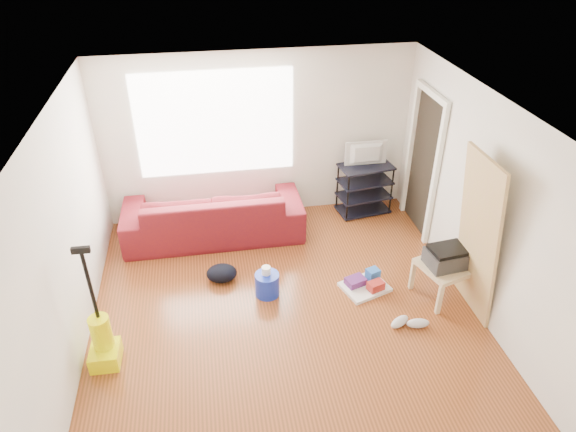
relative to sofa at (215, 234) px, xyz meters
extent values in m
cube|color=brown|center=(0.74, -1.95, 0.00)|extent=(4.50, 5.00, 0.01)
cube|color=white|center=(0.74, -1.95, 2.50)|extent=(4.50, 5.00, 0.01)
cube|color=silver|center=(0.74, 0.55, 1.25)|extent=(4.50, 0.01, 2.50)
cube|color=silver|center=(-1.51, -1.95, 1.25)|extent=(0.01, 5.00, 2.50)
cube|color=silver|center=(2.99, -1.95, 1.25)|extent=(0.01, 5.00, 2.50)
cube|color=white|center=(0.14, 0.53, 1.50)|extent=(2.20, 0.01, 1.50)
cube|color=white|center=(2.95, -0.70, 1.00)|extent=(0.06, 0.08, 2.00)
cube|color=white|center=(2.95, 0.20, 1.00)|extent=(0.06, 0.08, 2.00)
cube|color=white|center=(2.95, -0.25, 2.04)|extent=(0.06, 0.98, 0.08)
cube|color=black|center=(2.98, -0.25, 1.00)|extent=(0.01, 0.86, 1.98)
imported|color=#570E1B|center=(0.00, 0.00, 0.00)|extent=(2.53, 0.99, 0.74)
cube|color=black|center=(2.32, 0.27, 0.03)|extent=(0.85, 0.57, 0.03)
cube|color=black|center=(2.32, 0.27, 0.28)|extent=(0.85, 0.57, 0.03)
cube|color=black|center=(2.32, 0.27, 0.53)|extent=(0.85, 0.57, 0.03)
cube|color=black|center=(2.32, 0.27, 0.78)|extent=(0.85, 0.57, 0.03)
cylinder|color=black|center=(1.99, 0.02, 0.40)|extent=(0.03, 0.03, 0.79)
cylinder|color=black|center=(1.93, 0.41, 0.40)|extent=(0.03, 0.03, 0.79)
cylinder|color=black|center=(2.71, 0.13, 0.40)|extent=(0.03, 0.03, 0.79)
cylinder|color=black|center=(2.65, 0.52, 0.40)|extent=(0.03, 0.03, 0.79)
imported|color=black|center=(2.32, 0.27, 0.97)|extent=(0.64, 0.08, 0.37)
cube|color=#D4B779|center=(2.69, -1.82, 0.43)|extent=(0.69, 0.69, 0.05)
cube|color=#D4B779|center=(2.52, -2.13, 0.20)|extent=(0.05, 0.05, 0.41)
cube|color=#D4B779|center=(2.37, -1.64, 0.20)|extent=(0.05, 0.05, 0.41)
cube|color=#D4B779|center=(3.01, -1.99, 0.20)|extent=(0.05, 0.05, 0.41)
cube|color=#D4B779|center=(2.86, -1.50, 0.20)|extent=(0.05, 0.05, 0.41)
cube|color=#2E2E2F|center=(2.69, -1.82, 0.56)|extent=(0.51, 0.41, 0.20)
cube|color=black|center=(2.69, -1.82, 0.68)|extent=(0.46, 0.36, 0.04)
cylinder|color=#152DBA|center=(0.57, -1.45, 0.00)|extent=(0.31, 0.31, 0.30)
cylinder|color=white|center=(0.57, -1.42, 0.20)|extent=(0.11, 0.11, 0.10)
cube|color=white|center=(1.80, -1.55, 0.02)|extent=(0.66, 0.59, 0.04)
cube|color=#A42721|center=(1.91, -1.64, 0.10)|extent=(0.23, 0.19, 0.11)
cube|color=#562169|center=(1.69, -1.50, 0.09)|extent=(0.28, 0.24, 0.09)
cube|color=blue|center=(1.93, -1.44, 0.12)|extent=(0.19, 0.17, 0.15)
ellipsoid|color=black|center=(0.04, -1.07, 0.00)|extent=(0.40, 0.33, 0.21)
ellipsoid|color=silver|center=(2.00, -2.25, 0.05)|extent=(0.29, 0.23, 0.11)
ellipsoid|color=silver|center=(2.20, -2.31, 0.05)|extent=(0.28, 0.14, 0.11)
cube|color=#F3F600|center=(-1.26, -2.25, 0.10)|extent=(0.31, 0.35, 0.19)
cylinder|color=#F3F600|center=(-1.26, -2.19, 0.38)|extent=(0.21, 0.21, 0.38)
cylinder|color=black|center=(-1.26, -2.16, 0.97)|extent=(0.04, 0.04, 0.80)
cube|color=black|center=(-1.26, -2.16, 1.40)|extent=(0.17, 0.05, 0.06)
cube|color=tan|center=(2.87, -2.07, 0.00)|extent=(0.25, 0.80, 1.99)
camera|label=1|loc=(-0.01, -6.33, 4.21)|focal=32.00mm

